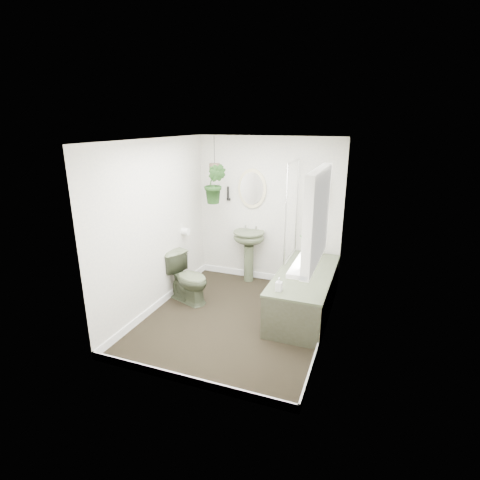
% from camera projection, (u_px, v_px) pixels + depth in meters
% --- Properties ---
extents(floor, '(2.30, 2.80, 0.02)m').
position_uv_depth(floor, '(236.00, 319.00, 4.98)').
color(floor, black).
rests_on(floor, ground).
extents(ceiling, '(2.30, 2.80, 0.02)m').
position_uv_depth(ceiling, '(235.00, 139.00, 4.27)').
color(ceiling, white).
rests_on(ceiling, ground).
extents(wall_back, '(2.30, 0.02, 2.30)m').
position_uv_depth(wall_back, '(268.00, 211.00, 5.88)').
color(wall_back, beige).
rests_on(wall_back, ground).
extents(wall_front, '(2.30, 0.02, 2.30)m').
position_uv_depth(wall_front, '(179.00, 279.00, 3.37)').
color(wall_front, beige).
rests_on(wall_front, ground).
extents(wall_left, '(0.02, 2.80, 2.30)m').
position_uv_depth(wall_left, '(155.00, 227.00, 5.02)').
color(wall_left, beige).
rests_on(wall_left, ground).
extents(wall_right, '(0.02, 2.80, 2.30)m').
position_uv_depth(wall_right, '(331.00, 246.00, 4.24)').
color(wall_right, beige).
rests_on(wall_right, ground).
extents(skirting, '(2.30, 2.80, 0.10)m').
position_uv_depth(skirting, '(236.00, 315.00, 4.96)').
color(skirting, white).
rests_on(skirting, floor).
extents(bathtub, '(0.72, 1.72, 0.58)m').
position_uv_depth(bathtub, '(304.00, 292.00, 5.06)').
color(bathtub, '#495239').
rests_on(bathtub, floor).
extents(bath_screen, '(0.04, 0.72, 1.40)m').
position_uv_depth(bath_screen, '(292.00, 211.00, 5.31)').
color(bath_screen, silver).
rests_on(bath_screen, bathtub).
extents(shower_box, '(0.20, 0.10, 0.35)m').
position_uv_depth(shower_box, '(320.00, 190.00, 5.43)').
color(shower_box, white).
rests_on(shower_box, wall_back).
extents(oval_mirror, '(0.46, 0.03, 0.62)m').
position_uv_depth(oval_mirror, '(252.00, 189.00, 5.83)').
color(oval_mirror, beige).
rests_on(oval_mirror, wall_back).
extents(wall_sconce, '(0.04, 0.04, 0.22)m').
position_uv_depth(wall_sconce, '(228.00, 193.00, 5.98)').
color(wall_sconce, black).
rests_on(wall_sconce, wall_back).
extents(toilet_roll_holder, '(0.11, 0.11, 0.11)m').
position_uv_depth(toilet_roll_holder, '(185.00, 231.00, 5.70)').
color(toilet_roll_holder, white).
rests_on(toilet_roll_holder, wall_left).
extents(window_recess, '(0.08, 1.00, 0.90)m').
position_uv_depth(window_recess, '(317.00, 217.00, 3.48)').
color(window_recess, white).
rests_on(window_recess, wall_right).
extents(window_sill, '(0.18, 1.00, 0.04)m').
position_uv_depth(window_sill, '(307.00, 258.00, 3.64)').
color(window_sill, white).
rests_on(window_sill, wall_right).
extents(window_blinds, '(0.01, 0.86, 0.76)m').
position_uv_depth(window_blinds, '(312.00, 217.00, 3.50)').
color(window_blinds, white).
rests_on(window_blinds, wall_right).
extents(toilet, '(0.79, 0.61, 0.71)m').
position_uv_depth(toilet, '(188.00, 278.00, 5.37)').
color(toilet, '#495239').
rests_on(toilet, floor).
extents(pedestal_sink, '(0.53, 0.46, 0.84)m').
position_uv_depth(pedestal_sink, '(249.00, 256.00, 6.04)').
color(pedestal_sink, '#495239').
rests_on(pedestal_sink, floor).
extents(sill_plant, '(0.21, 0.19, 0.23)m').
position_uv_depth(sill_plant, '(310.00, 241.00, 3.72)').
color(sill_plant, black).
rests_on(sill_plant, window_sill).
extents(hanging_plant, '(0.36, 0.30, 0.60)m').
position_uv_depth(hanging_plant, '(215.00, 184.00, 5.57)').
color(hanging_plant, black).
rests_on(hanging_plant, ceiling).
extents(soap_bottle, '(0.08, 0.08, 0.17)m').
position_uv_depth(soap_bottle, '(279.00, 284.00, 4.42)').
color(soap_bottle, black).
rests_on(soap_bottle, bathtub).
extents(hanging_pot, '(0.16, 0.16, 0.12)m').
position_uv_depth(hanging_pot, '(215.00, 168.00, 5.50)').
color(hanging_pot, '#473A2A').
rests_on(hanging_pot, ceiling).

